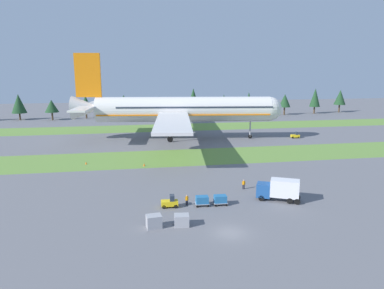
% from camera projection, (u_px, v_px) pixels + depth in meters
% --- Properties ---
extents(ground_plane, '(400.00, 400.00, 0.00)m').
position_uv_depth(ground_plane, '(230.00, 233.00, 46.62)').
color(ground_plane, slate).
extents(grass_strip_near, '(320.00, 17.04, 0.01)m').
position_uv_depth(grass_strip_near, '(183.00, 157.00, 87.06)').
color(grass_strip_near, olive).
rests_on(grass_strip_near, ground).
extents(grass_strip_far, '(320.00, 17.04, 0.01)m').
position_uv_depth(grass_strip_far, '(164.00, 128.00, 131.48)').
color(grass_strip_far, olive).
rests_on(grass_strip_far, ground).
extents(airliner, '(63.22, 78.40, 25.71)m').
position_uv_depth(airliner, '(179.00, 109.00, 107.95)').
color(airliner, silver).
rests_on(airliner, ground).
extents(baggage_tug, '(2.66, 1.42, 1.97)m').
position_uv_depth(baggage_tug, '(170.00, 202.00, 55.18)').
color(baggage_tug, yellow).
rests_on(baggage_tug, ground).
extents(cargo_dolly_lead, '(2.27, 1.60, 1.55)m').
position_uv_depth(cargo_dolly_lead, '(202.00, 200.00, 55.77)').
color(cargo_dolly_lead, '#A3A3A8').
rests_on(cargo_dolly_lead, ground).
extents(cargo_dolly_second, '(2.27, 1.60, 1.55)m').
position_uv_depth(cargo_dolly_second, '(220.00, 199.00, 56.12)').
color(cargo_dolly_second, '#A3A3A8').
rests_on(cargo_dolly_second, ground).
extents(catering_truck, '(7.25, 5.16, 3.58)m').
position_uv_depth(catering_truck, '(279.00, 189.00, 57.81)').
color(catering_truck, '#1E4C8E').
rests_on(catering_truck, ground).
extents(pushback_tractor, '(2.74, 1.62, 1.97)m').
position_uv_depth(pushback_tractor, '(295.00, 135.00, 111.31)').
color(pushback_tractor, yellow).
rests_on(pushback_tractor, ground).
extents(ground_crew_marshaller, '(0.55, 0.36, 1.74)m').
position_uv_depth(ground_crew_marshaller, '(244.00, 184.00, 63.56)').
color(ground_crew_marshaller, black).
rests_on(ground_crew_marshaller, ground).
extents(ground_crew_loader, '(0.54, 0.36, 1.74)m').
position_uv_depth(ground_crew_loader, '(187.00, 200.00, 55.89)').
color(ground_crew_loader, black).
rests_on(ground_crew_loader, ground).
extents(uld_container_0, '(2.15, 1.79, 1.56)m').
position_uv_depth(uld_container_0, '(182.00, 220.00, 48.63)').
color(uld_container_0, '#A3A3A8').
rests_on(uld_container_0, ground).
extents(uld_container_1, '(2.18, 1.83, 1.74)m').
position_uv_depth(uld_container_1, '(154.00, 221.00, 48.05)').
color(uld_container_1, '#A3A3A8').
rests_on(uld_container_1, ground).
extents(taxiway_marker_0, '(0.44, 0.44, 0.57)m').
position_uv_depth(taxiway_marker_0, '(86.00, 163.00, 80.51)').
color(taxiway_marker_0, orange).
rests_on(taxiway_marker_0, ground).
extents(taxiway_marker_1, '(0.44, 0.44, 0.65)m').
position_uv_depth(taxiway_marker_1, '(144.00, 165.00, 79.01)').
color(taxiway_marker_1, orange).
rests_on(taxiway_marker_1, ground).
extents(distant_tree_line, '(185.81, 11.23, 12.66)m').
position_uv_depth(distant_tree_line, '(151.00, 101.00, 160.20)').
color(distant_tree_line, '#4C3823').
rests_on(distant_tree_line, ground).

